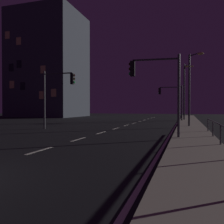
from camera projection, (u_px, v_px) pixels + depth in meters
name	position (u px, v px, depth m)	size (l,w,h in m)	color
ground_plane	(117.00, 128.00, 22.57)	(112.00, 112.00, 0.00)	black
sidewalk_right	(192.00, 129.00, 20.58)	(2.58, 77.00, 0.14)	#9E937F
lane_markings_center	(126.00, 125.00, 25.91)	(0.14, 50.00, 0.01)	silver
lane_edge_line	(176.00, 126.00, 25.81)	(0.14, 53.00, 0.01)	silver
traffic_light_mid_right	(156.00, 80.00, 14.69)	(3.13, 0.52, 5.01)	#4C4C51
traffic_light_far_center	(57.00, 88.00, 21.36)	(3.12, 0.35, 5.24)	#4C4C51
traffic_light_near_left	(171.00, 96.00, 34.00)	(3.37, 0.66, 4.97)	#2D3033
street_lamp_median	(191.00, 83.00, 23.04)	(1.32, 1.60, 6.99)	#38383D
street_lamp_corner	(185.00, 87.00, 36.40)	(1.40, 1.16, 8.44)	#2D3033
street_lamp_across_street	(185.00, 88.00, 36.86)	(0.76, 1.80, 8.18)	#4C4C51
building_distant	(49.00, 66.00, 53.03)	(14.03, 13.09, 22.64)	#3D424C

